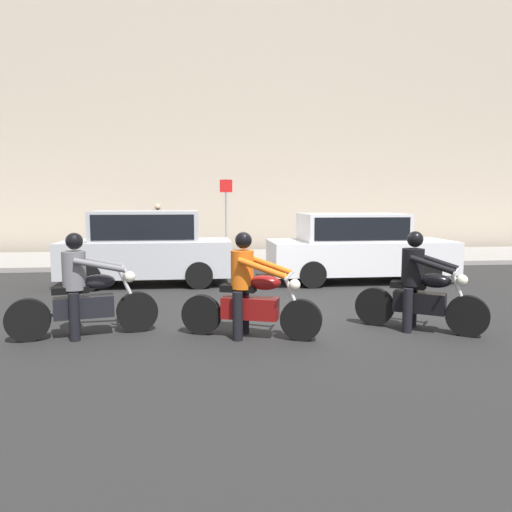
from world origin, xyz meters
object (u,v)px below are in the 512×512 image
Objects in this scene: motorcycle_with_rider_gray at (83,294)px; motorcycle_with_rider_black_leather at (419,290)px; parked_sedan_white at (357,247)px; pedestrian_bystander at (158,225)px; parked_hatchback_silver at (147,246)px; motorcycle_with_rider_orange_stripe at (249,295)px; street_sign_post at (226,209)px.

motorcycle_with_rider_gray is 1.24× the size of motorcycle_with_rider_black_leather.
parked_sedan_white is 7.78m from pedestrian_bystander.
parked_hatchback_silver is at bearing 84.11° from motorcycle_with_rider_gray.
motorcycle_with_rider_black_leather is 4.69m from parked_sedan_white.
motorcycle_with_rider_orange_stripe is at bearing -67.72° from parked_hatchback_silver.
parked_sedan_white is 1.72× the size of street_sign_post.
motorcycle_with_rider_black_leather is at bearing 1.43° from motorcycle_with_rider_orange_stripe.
parked_hatchback_silver is (-5.23, 0.17, 0.05)m from parked_sedan_white.
parked_hatchback_silver is at bearing 178.16° from parked_sedan_white.
street_sign_post reaches higher than pedestrian_bystander.
parked_sedan_white is at bearing -45.85° from pedestrian_bystander.
motorcycle_with_rider_orange_stripe is 0.96× the size of motorcycle_with_rider_gray.
street_sign_post is at bearing 74.59° from motorcycle_with_rider_gray.
motorcycle_with_rider_gray is 0.47× the size of parked_sedan_white.
pedestrian_bystander reaches higher than motorcycle_with_rider_black_leather.
motorcycle_with_rider_gray is 10.19m from street_sign_post.
parked_hatchback_silver reaches higher than parked_sedan_white.
motorcycle_with_rider_orange_stripe is at bearing -7.68° from motorcycle_with_rider_gray.
motorcycle_with_rider_black_leather is 11.34m from pedestrian_bystander.
motorcycle_with_rider_black_leather is 0.38× the size of parked_sedan_white.
parked_sedan_white is 2.56× the size of pedestrian_bystander.
parked_sedan_white is at bearing 37.58° from motorcycle_with_rider_gray.
parked_sedan_white is at bearing -60.78° from street_sign_post.
motorcycle_with_rider_orange_stripe is 10.54m from pedestrian_bystander.
motorcycle_with_rider_gray is at bearing -105.41° from street_sign_post.
parked_hatchback_silver is at bearing 134.15° from motorcycle_with_rider_black_leather.
parked_hatchback_silver is at bearing -88.07° from pedestrian_bystander.
motorcycle_with_rider_black_leather is 10.39m from street_sign_post.
motorcycle_with_rider_orange_stripe reaches higher than motorcycle_with_rider_gray.
street_sign_post is (0.22, 10.10, 1.10)m from motorcycle_with_rider_orange_stripe.
motorcycle_with_rider_black_leather is at bearing -96.76° from parked_sedan_white.
parked_sedan_white is at bearing -1.84° from parked_hatchback_silver.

